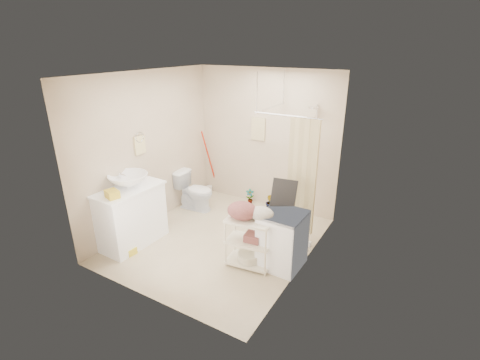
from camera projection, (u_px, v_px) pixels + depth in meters
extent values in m
plane|color=beige|center=(220.00, 240.00, 5.66)|extent=(3.20, 3.20, 0.00)
cube|color=silver|center=(216.00, 74.00, 4.70)|extent=(2.80, 3.20, 0.04)
cube|color=beige|center=(266.00, 140.00, 6.46)|extent=(2.80, 0.04, 2.60)
cube|color=beige|center=(138.00, 204.00, 3.89)|extent=(2.80, 0.04, 2.60)
cube|color=beige|center=(149.00, 151.00, 5.84)|extent=(0.04, 3.20, 2.60)
cube|color=beige|center=(307.00, 182.00, 4.52)|extent=(0.04, 3.20, 2.60)
cube|color=white|center=(131.00, 216.00, 5.43)|extent=(0.63, 1.09, 0.94)
imported|color=white|center=(128.00, 180.00, 5.26)|extent=(0.61, 0.61, 0.20)
cube|color=gold|center=(112.00, 194.00, 4.90)|extent=(0.24, 0.21, 0.11)
cube|color=yellow|center=(129.00, 249.00, 5.26)|extent=(0.30, 0.24, 0.15)
imported|color=silver|center=(195.00, 191.00, 6.60)|extent=(0.75, 0.45, 0.74)
imported|color=brown|center=(250.00, 197.00, 6.86)|extent=(0.20, 0.18, 0.31)
imported|color=brown|center=(271.00, 202.00, 6.57)|extent=(0.22, 0.19, 0.36)
cube|color=beige|center=(258.00, 129.00, 6.44)|extent=(0.28, 0.03, 0.42)
imported|color=white|center=(296.00, 139.00, 6.04)|extent=(0.10, 0.10, 0.21)
imported|color=#4355AA|center=(299.00, 141.00, 6.02)|extent=(0.07, 0.07, 0.16)
cube|color=white|center=(282.00, 240.00, 4.88)|extent=(0.58, 0.60, 0.83)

